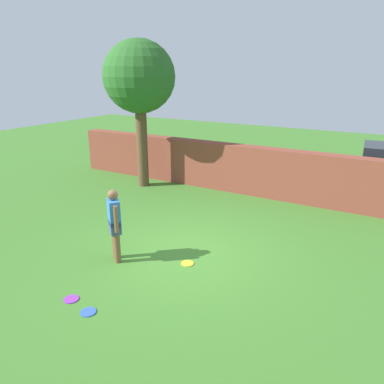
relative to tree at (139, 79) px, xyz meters
The scene contains 7 objects.
ground_plane 6.58m from the tree, 43.32° to the right, with size 40.00×40.00×0.00m, color #3D7528.
brick_wall 3.93m from the tree, 23.01° to the left, with size 11.68×0.50×1.60m, color brown.
tree is the anchor object (origin of this frame).
person 6.14m from the tree, 59.17° to the right, with size 0.44×0.40×1.62m.
frisbee_blue 8.19m from the tree, 60.53° to the right, with size 0.27×0.27×0.02m, color blue.
frisbee_purple 7.87m from the tree, 63.93° to the right, with size 0.27×0.27×0.02m, color purple.
frisbee_yellow 6.94m from the tree, 43.94° to the right, with size 0.27×0.27×0.02m, color yellow.
Camera 1 is at (3.84, -6.36, 3.98)m, focal length 34.32 mm.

